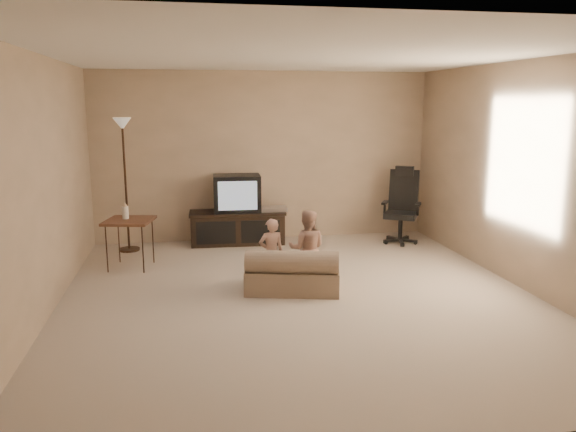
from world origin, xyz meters
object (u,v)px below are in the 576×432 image
object	(u,v)px
office_chair	(401,216)
toddler_left	(271,253)
floor_lamp	(124,155)
side_table	(129,221)
child_sofa	(293,274)
tv_stand	(238,215)
toddler_right	(307,248)

from	to	relation	value
office_chair	toddler_left	size ratio (longest dim) A/B	1.43
office_chair	floor_lamp	world-z (taller)	floor_lamp
side_table	toddler_left	xyz separation A→B (m)	(1.63, -1.07, -0.20)
side_table	child_sofa	distance (m)	2.27
floor_lamp	child_sofa	world-z (taller)	floor_lamp
tv_stand	office_chair	xyz separation A→B (m)	(2.39, -0.37, -0.02)
office_chair	floor_lamp	size ratio (longest dim) A/B	0.61
child_sofa	toddler_left	size ratio (longest dim) A/B	1.42
child_sofa	floor_lamp	bearing A→B (deg)	145.90
tv_stand	office_chair	distance (m)	2.42
tv_stand	side_table	world-z (taller)	tv_stand
side_table	floor_lamp	world-z (taller)	floor_lamp
side_table	child_sofa	bearing A→B (deg)	-35.15
office_chair	child_sofa	bearing A→B (deg)	-106.16
office_chair	toddler_right	distance (m)	2.52
side_table	toddler_left	distance (m)	1.96
tv_stand	floor_lamp	distance (m)	1.81
floor_lamp	child_sofa	bearing A→B (deg)	-47.93
office_chair	child_sofa	xyz separation A→B (m)	(-2.01, -1.93, -0.20)
floor_lamp	office_chair	bearing A→B (deg)	-3.12
office_chair	toddler_right	xyz separation A→B (m)	(-1.81, -1.75, 0.03)
toddler_left	office_chair	bearing A→B (deg)	-149.19
floor_lamp	toddler_left	xyz separation A→B (m)	(1.73, -1.92, -0.95)
toddler_left	child_sofa	bearing A→B (deg)	124.87
toddler_left	toddler_right	bearing A→B (deg)	166.32
child_sofa	toddler_right	world-z (taller)	toddler_right
office_chair	child_sofa	size ratio (longest dim) A/B	1.01
side_table	floor_lamp	bearing A→B (deg)	96.84
tv_stand	toddler_left	xyz separation A→B (m)	(0.19, -2.08, -0.03)
tv_stand	toddler_left	size ratio (longest dim) A/B	1.82
side_table	toddler_right	xyz separation A→B (m)	(2.03, -1.11, -0.16)
side_table	toddler_right	distance (m)	2.32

